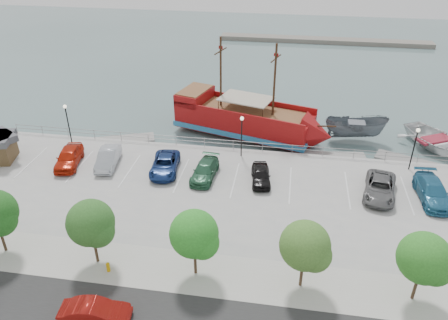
# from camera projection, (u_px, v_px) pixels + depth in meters

# --- Properties ---
(ground) EXTENTS (160.00, 160.00, 0.00)m
(ground) POSITION_uv_depth(u_px,v_px,m) (232.00, 202.00, 38.46)
(ground) COLOR #4B6161
(sidewalk) EXTENTS (100.00, 4.00, 0.05)m
(sidewalk) POSITION_uv_depth(u_px,v_px,m) (210.00, 274.00, 29.41)
(sidewalk) COLOR #B0ACA2
(sidewalk) RESTS_ON land_slab
(seawall_railing) EXTENTS (50.00, 0.06, 1.00)m
(seawall_railing) POSITION_uv_depth(u_px,v_px,m) (243.00, 145.00, 44.37)
(seawall_railing) COLOR gray
(seawall_railing) RESTS_ON land_slab
(far_shore) EXTENTS (40.00, 3.00, 0.80)m
(far_shore) POSITION_uv_depth(u_px,v_px,m) (324.00, 40.00, 83.89)
(far_shore) COLOR slate
(far_shore) RESTS_ON ground
(pirate_ship) EXTENTS (18.28, 9.53, 11.32)m
(pirate_ship) POSITION_uv_depth(u_px,v_px,m) (255.00, 122.00, 48.36)
(pirate_ship) COLOR maroon
(pirate_ship) RESTS_ON ground
(patrol_boat) EXTENTS (6.91, 2.98, 2.61)m
(patrol_boat) POSITION_uv_depth(u_px,v_px,m) (355.00, 130.00, 47.92)
(patrol_boat) COLOR slate
(patrol_boat) RESTS_ON ground
(speedboat) EXTENTS (8.55, 9.49, 1.61)m
(speedboat) POSITION_uv_depth(u_px,v_px,m) (435.00, 142.00, 46.60)
(speedboat) COLOR silver
(speedboat) RESTS_ON ground
(dock_west) EXTENTS (7.42, 4.46, 0.41)m
(dock_west) POSITION_uv_depth(u_px,v_px,m) (121.00, 141.00, 48.11)
(dock_west) COLOR gray
(dock_west) RESTS_ON ground
(dock_mid) EXTENTS (6.55, 2.62, 0.36)m
(dock_mid) POSITION_uv_depth(u_px,v_px,m) (334.00, 157.00, 44.94)
(dock_mid) COLOR gray
(dock_mid) RESTS_ON ground
(dock_east) EXTENTS (7.24, 4.47, 0.40)m
(dock_east) POSITION_uv_depth(u_px,v_px,m) (412.00, 163.00, 43.88)
(dock_east) COLOR gray
(dock_east) RESTS_ON ground
(street_sedan) EXTENTS (4.34, 1.97, 1.38)m
(street_sedan) POSITION_uv_depth(u_px,v_px,m) (95.00, 312.00, 25.79)
(street_sedan) COLOR maroon
(street_sedan) RESTS_ON street
(fire_hydrant) EXTENTS (0.27, 0.27, 0.77)m
(fire_hydrant) POSITION_uv_depth(u_px,v_px,m) (108.00, 267.00, 29.47)
(fire_hydrant) COLOR #CF9906
(fire_hydrant) RESTS_ON sidewalk
(lamp_post_left) EXTENTS (0.36, 0.36, 4.28)m
(lamp_post_left) POSITION_uv_depth(u_px,v_px,m) (67.00, 117.00, 44.54)
(lamp_post_left) COLOR black
(lamp_post_left) RESTS_ON land_slab
(lamp_post_mid) EXTENTS (0.36, 0.36, 4.28)m
(lamp_post_mid) POSITION_uv_depth(u_px,v_px,m) (242.00, 129.00, 42.05)
(lamp_post_mid) COLOR black
(lamp_post_mid) RESTS_ON land_slab
(lamp_post_right) EXTENTS (0.36, 0.36, 4.28)m
(lamp_post_right) POSITION_uv_depth(u_px,v_px,m) (415.00, 142.00, 39.83)
(lamp_post_right) COLOR black
(lamp_post_right) RESTS_ON land_slab
(tree_c) EXTENTS (3.30, 3.20, 5.00)m
(tree_c) POSITION_uv_depth(u_px,v_px,m) (92.00, 225.00, 28.79)
(tree_c) COLOR #473321
(tree_c) RESTS_ON sidewalk
(tree_d) EXTENTS (3.30, 3.20, 5.00)m
(tree_d) POSITION_uv_depth(u_px,v_px,m) (196.00, 236.00, 27.82)
(tree_d) COLOR #473321
(tree_d) RESTS_ON sidewalk
(tree_e) EXTENTS (3.30, 3.20, 5.00)m
(tree_e) POSITION_uv_depth(u_px,v_px,m) (307.00, 248.00, 26.85)
(tree_e) COLOR #473321
(tree_e) RESTS_ON sidewalk
(tree_f) EXTENTS (3.30, 3.20, 5.00)m
(tree_f) POSITION_uv_depth(u_px,v_px,m) (427.00, 260.00, 25.88)
(tree_f) COLOR #473321
(tree_f) RESTS_ON sidewalk
(parked_car_a) EXTENTS (2.90, 5.20, 1.67)m
(parked_car_a) POSITION_uv_depth(u_px,v_px,m) (69.00, 157.00, 41.64)
(parked_car_a) COLOR red
(parked_car_a) RESTS_ON land_slab
(parked_car_b) EXTENTS (2.32, 4.89, 1.55)m
(parked_car_b) POSITION_uv_depth(u_px,v_px,m) (108.00, 158.00, 41.60)
(parked_car_b) COLOR #ABB0B8
(parked_car_b) RESTS_ON land_slab
(parked_car_c) EXTENTS (2.99, 5.40, 1.43)m
(parked_car_c) POSITION_uv_depth(u_px,v_px,m) (165.00, 165.00, 40.63)
(parked_car_c) COLOR navy
(parked_car_c) RESTS_ON land_slab
(parked_car_d) EXTENTS (2.26, 4.90, 1.39)m
(parked_car_d) POSITION_uv_depth(u_px,v_px,m) (205.00, 171.00, 39.75)
(parked_car_d) COLOR #295C3E
(parked_car_d) RESTS_ON land_slab
(parked_car_e) EXTENTS (2.18, 4.28, 1.40)m
(parked_car_e) POSITION_uv_depth(u_px,v_px,m) (261.00, 175.00, 39.09)
(parked_car_e) COLOR black
(parked_car_e) RESTS_ON land_slab
(parked_car_g) EXTENTS (3.48, 5.79, 1.51)m
(parked_car_g) POSITION_uv_depth(u_px,v_px,m) (380.00, 188.00, 37.19)
(parked_car_g) COLOR #606061
(parked_car_g) RESTS_ON land_slab
(parked_car_h) EXTENTS (2.54, 5.64, 1.60)m
(parked_car_h) POSITION_uv_depth(u_px,v_px,m) (433.00, 191.00, 36.65)
(parked_car_h) COLOR #26698E
(parked_car_h) RESTS_ON land_slab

